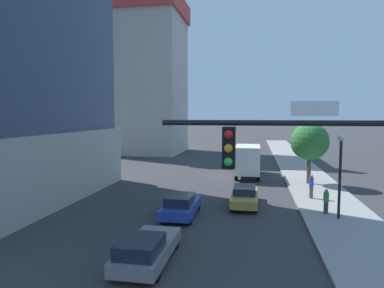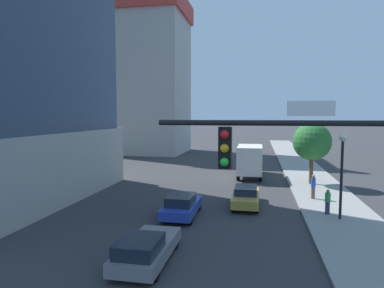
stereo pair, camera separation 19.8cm
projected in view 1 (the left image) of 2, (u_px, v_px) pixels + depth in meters
sidewalk at (328, 202)px, 24.78m from camera, size 4.64×120.00×0.15m
construction_building at (140, 69)px, 57.46m from camera, size 14.87×12.82×32.17m
traffic_light_pole at (322, 186)px, 8.28m from camera, size 5.88×0.48×6.60m
street_lamp at (340, 163)px, 20.42m from camera, size 0.44×0.44×5.12m
street_tree at (310, 142)px, 30.92m from camera, size 3.42×3.42×5.57m
car_gray at (146, 249)px, 14.61m from camera, size 1.93×4.72×1.39m
car_blue at (181, 205)px, 21.51m from camera, size 1.88×4.47×1.43m
car_gold at (244, 196)px, 24.10m from camera, size 1.81×4.75×1.37m
box_truck at (248, 159)px, 35.16m from camera, size 2.42×7.03×3.30m
pedestrian_blue_shirt at (311, 186)px, 25.62m from camera, size 0.34×0.34×1.79m
pedestrian_green_shirt at (326, 201)px, 21.63m from camera, size 0.34×0.34×1.57m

